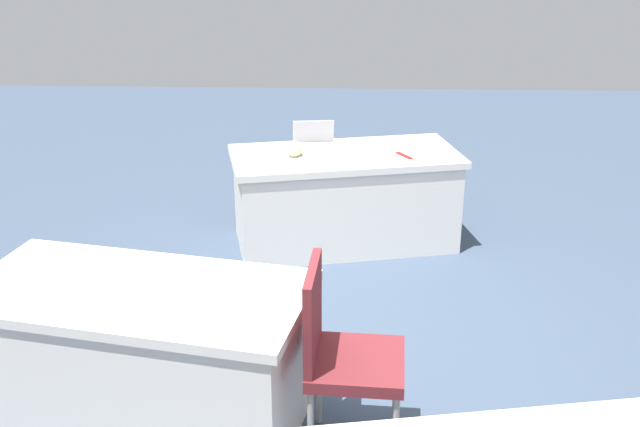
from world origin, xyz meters
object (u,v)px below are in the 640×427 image
object	(u,v)px
chair_near_front	(341,349)
scissors_red	(404,156)
table_foreground	(345,198)
laptop_silver	(314,144)
yarn_ball	(294,149)
table_back_left	(142,353)

from	to	relation	value
chair_near_front	scissors_red	xyz separation A→B (m)	(-0.43, -2.39, 0.18)
chair_near_front	scissors_red	world-z (taller)	chair_near_front
table_foreground	laptop_silver	size ratio (longest dim) A/B	5.28
chair_near_front	yarn_ball	world-z (taller)	chair_near_front
table_back_left	laptop_silver	world-z (taller)	laptop_silver
table_back_left	laptop_silver	distance (m)	2.46
scissors_red	table_foreground	bearing A→B (deg)	-128.48
table_foreground	table_back_left	bearing A→B (deg)	65.92
table_foreground	scissors_red	size ratio (longest dim) A/B	10.13
chair_near_front	yarn_ball	size ratio (longest dim) A/B	8.48
table_foreground	scissors_red	xyz separation A→B (m)	(-0.44, 0.05, 0.36)
chair_near_front	table_back_left	bearing A→B (deg)	-99.29
table_foreground	chair_near_front	bearing A→B (deg)	90.03
table_back_left	chair_near_front	world-z (taller)	chair_near_front
table_back_left	chair_near_front	distance (m)	1.03
table_back_left	yarn_ball	distance (m)	2.24
table_foreground	chair_near_front	world-z (taller)	chair_near_front
table_foreground	chair_near_front	size ratio (longest dim) A/B	1.90
table_foreground	laptop_silver	bearing A→B (deg)	-21.08
table_foreground	laptop_silver	world-z (taller)	laptop_silver
chair_near_front	yarn_ball	xyz separation A→B (m)	(0.38, -2.34, 0.23)
chair_near_front	laptop_silver	bearing A→B (deg)	-170.95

